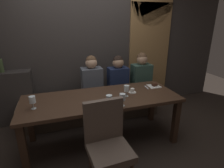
# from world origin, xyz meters

# --- Properties ---
(ground) EXTENTS (9.00, 9.00, 0.00)m
(ground) POSITION_xyz_m (0.00, 0.00, 0.00)
(ground) COLOR black
(back_wall_tiled) EXTENTS (6.00, 0.12, 3.00)m
(back_wall_tiled) POSITION_xyz_m (0.00, 1.22, 1.50)
(back_wall_tiled) COLOR #383330
(back_wall_tiled) RESTS_ON ground
(arched_door) EXTENTS (0.90, 0.05, 2.55)m
(arched_door) POSITION_xyz_m (1.35, 1.15, 1.36)
(arched_door) COLOR olive
(arched_door) RESTS_ON ground
(back_counter) EXTENTS (1.10, 0.28, 0.95)m
(back_counter) POSITION_xyz_m (-1.55, 1.04, 0.47)
(back_counter) COLOR #2F2B29
(back_counter) RESTS_ON ground
(dining_table) EXTENTS (2.20, 0.84, 0.74)m
(dining_table) POSITION_xyz_m (0.00, 0.00, 0.65)
(dining_table) COLOR #342217
(dining_table) RESTS_ON ground
(banquette_bench) EXTENTS (2.50, 0.44, 0.45)m
(banquette_bench) POSITION_xyz_m (0.00, 0.70, 0.23)
(banquette_bench) COLOR #40352A
(banquette_bench) RESTS_ON ground
(chair_near_side) EXTENTS (0.46, 0.46, 0.98)m
(chair_near_side) POSITION_xyz_m (-0.13, -0.72, 0.56)
(chair_near_side) COLOR #3D281C
(chair_near_side) RESTS_ON ground
(diner_redhead) EXTENTS (0.36, 0.24, 0.75)m
(diner_redhead) POSITION_xyz_m (0.01, 0.73, 0.80)
(diner_redhead) COLOR #4C515B
(diner_redhead) RESTS_ON banquette_bench
(diner_bearded) EXTENTS (0.36, 0.24, 0.72)m
(diner_bearded) POSITION_xyz_m (0.50, 0.72, 0.79)
(diner_bearded) COLOR #192342
(diner_bearded) RESTS_ON banquette_bench
(diner_far_end) EXTENTS (0.36, 0.24, 0.76)m
(diner_far_end) POSITION_xyz_m (0.96, 0.69, 0.81)
(diner_far_end) COLOR #2D473D
(diner_far_end) RESTS_ON banquette_bench
(wine_bottle_pale_label) EXTENTS (0.08, 0.08, 0.33)m
(wine_bottle_pale_label) POSITION_xyz_m (-1.44, 1.05, 1.07)
(wine_bottle_pale_label) COLOR #384728
(wine_bottle_pale_label) RESTS_ON back_counter
(wine_glass_near_left) EXTENTS (0.08, 0.08, 0.16)m
(wine_glass_near_left) POSITION_xyz_m (0.18, -0.34, 0.86)
(wine_glass_near_left) COLOR silver
(wine_glass_near_left) RESTS_ON dining_table
(wine_glass_near_right) EXTENTS (0.08, 0.08, 0.16)m
(wine_glass_near_right) POSITION_xyz_m (0.35, -0.08, 0.85)
(wine_glass_near_right) COLOR silver
(wine_glass_near_right) RESTS_ON dining_table
(wine_glass_end_right) EXTENTS (0.08, 0.08, 0.16)m
(wine_glass_end_right) POSITION_xyz_m (-0.89, -0.09, 0.86)
(wine_glass_end_right) COLOR silver
(wine_glass_end_right) RESTS_ON dining_table
(wine_glass_far_left) EXTENTS (0.08, 0.08, 0.16)m
(wine_glass_far_left) POSITION_xyz_m (0.01, -0.34, 0.85)
(wine_glass_far_left) COLOR silver
(wine_glass_far_left) RESTS_ON dining_table
(espresso_cup) EXTENTS (0.12, 0.12, 0.06)m
(espresso_cup) POSITION_xyz_m (0.48, 0.03, 0.77)
(espresso_cup) COLOR white
(espresso_cup) RESTS_ON dining_table
(dessert_plate) EXTENTS (0.19, 0.19, 0.05)m
(dessert_plate) POSITION_xyz_m (0.93, 0.16, 0.75)
(dessert_plate) COLOR white
(dessert_plate) RESTS_ON dining_table
(fork_on_table) EXTENTS (0.03, 0.17, 0.01)m
(fork_on_table) POSITION_xyz_m (0.79, 0.15, 0.74)
(fork_on_table) COLOR silver
(fork_on_table) RESTS_ON dining_table
(folded_napkin) EXTENTS (0.13, 0.12, 0.01)m
(folded_napkin) POSITION_xyz_m (0.10, -0.22, 0.74)
(folded_napkin) COLOR silver
(folded_napkin) RESTS_ON dining_table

